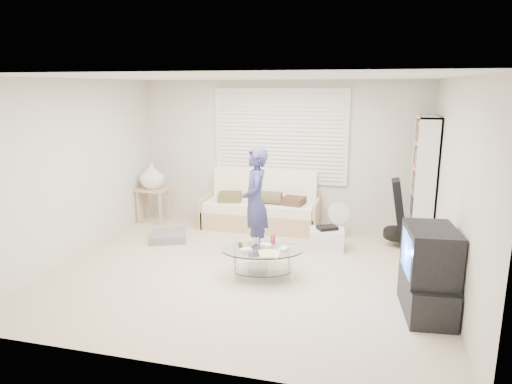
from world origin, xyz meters
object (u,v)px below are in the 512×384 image
(tv_unit, at_px, (428,272))
(coffee_table, at_px, (263,255))
(futon_sofa, at_px, (261,209))
(bookshelf, at_px, (423,181))

(tv_unit, xyz_separation_m, coffee_table, (-1.92, 0.47, -0.15))
(tv_unit, bearing_deg, coffee_table, 166.33)
(futon_sofa, xyz_separation_m, bookshelf, (2.58, -0.14, 0.67))
(coffee_table, bearing_deg, tv_unit, -13.67)
(bookshelf, xyz_separation_m, tv_unit, (-0.13, -2.41, -0.52))
(bookshelf, relative_size, coffee_table, 1.68)
(tv_unit, distance_m, coffee_table, 1.98)
(futon_sofa, relative_size, tv_unit, 2.07)
(futon_sofa, bearing_deg, tv_unit, -46.12)
(bookshelf, bearing_deg, futon_sofa, 176.79)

